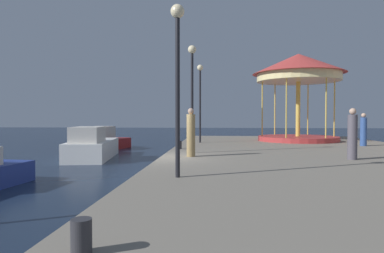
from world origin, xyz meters
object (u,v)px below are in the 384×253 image
lamp_post_far_end (200,90)px  person_mid_promenade (352,135)px  lamp_post_near_edge (178,60)px  motorboat_red (103,141)px  person_far_corner (191,134)px  bollard_south (179,145)px  motorboat_white (92,147)px  bollard_north (81,236)px  lamp_post_mid_promenade (192,80)px  carousel (298,76)px  person_near_carousel (363,131)px

lamp_post_far_end → person_mid_promenade: bearing=-52.2°
lamp_post_near_edge → person_mid_promenade: (5.98, 4.09, -2.14)m
motorboat_red → lamp_post_far_end: bearing=-25.2°
person_mid_promenade → lamp_post_near_edge: bearing=-145.6°
motorboat_red → person_far_corner: 12.90m
lamp_post_near_edge → bollard_south: lamp_post_near_edge is taller
person_far_corner → motorboat_white: bearing=138.8°
bollard_south → person_far_corner: size_ratio=0.21×
lamp_post_far_end → bollard_north: size_ratio=11.83×
motorboat_red → bollard_south: (6.39, -7.53, 0.38)m
motorboat_white → lamp_post_mid_promenade: lamp_post_mid_promenade is taller
carousel → lamp_post_near_edge: carousel is taller
lamp_post_mid_promenade → bollard_north: bearing=-92.5°
carousel → person_far_corner: (-6.31, -9.25, -3.35)m
motorboat_white → carousel: carousel is taller
bollard_south → carousel: bearing=40.7°
lamp_post_mid_promenade → motorboat_white: bearing=146.7°
lamp_post_far_end → bollard_south: lamp_post_far_end is taller
motorboat_red → bollard_north: (6.68, -20.16, 0.38)m
motorboat_red → bollard_south: 9.89m
lamp_post_near_edge → person_mid_promenade: bearing=34.4°
bollard_north → lamp_post_far_end: bearing=88.2°
lamp_post_mid_promenade → person_mid_promenade: bearing=-16.8°
lamp_post_near_edge → lamp_post_mid_promenade: size_ratio=0.96×
person_far_corner → carousel: bearing=55.7°
bollard_north → bollard_south: bearing=91.3°
motorboat_white → motorboat_red: size_ratio=1.26×
motorboat_red → lamp_post_near_edge: size_ratio=1.02×
carousel → person_far_corner: size_ratio=3.10×
bollard_north → person_near_carousel: person_near_carousel is taller
lamp_post_near_edge → person_far_corner: (-0.01, 4.57, -2.13)m
motorboat_white → person_near_carousel: person_near_carousel is taller
carousel → bollard_south: 10.23m
lamp_post_near_edge → bollard_north: 5.72m
motorboat_white → person_mid_promenade: size_ratio=3.04×
lamp_post_far_end → person_far_corner: (0.00, -7.25, -2.29)m
motorboat_red → person_far_corner: (7.20, -10.65, 1.08)m
bollard_north → person_near_carousel: bearing=58.0°
carousel → lamp_post_mid_promenade: (-6.36, -7.91, -1.11)m
motorboat_red → carousel: (13.51, -1.40, 4.44)m
bollard_north → bollard_south: 12.63m
lamp_post_far_end → person_far_corner: lamp_post_far_end is taller
lamp_post_near_edge → person_near_carousel: 13.66m
person_mid_promenade → person_near_carousel: 6.71m
lamp_post_far_end → bollard_north: bearing=-91.8°
lamp_post_far_end → lamp_post_near_edge: bearing=-89.9°
motorboat_red → lamp_post_mid_promenade: 12.20m
bollard_south → person_near_carousel: (9.72, 2.44, 0.63)m
carousel → person_far_corner: 11.68m
person_far_corner → person_near_carousel: bearing=31.9°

